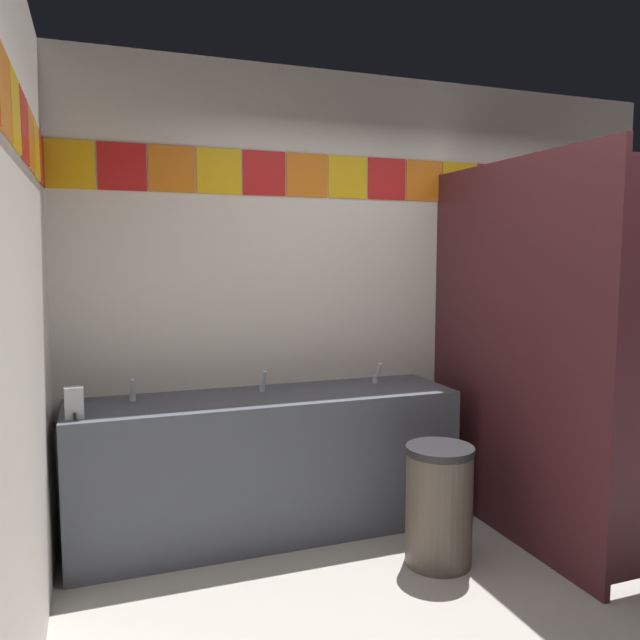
{
  "coord_description": "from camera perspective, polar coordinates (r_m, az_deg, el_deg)",
  "views": [
    {
      "loc": [
        -1.82,
        -2.18,
        1.63
      ],
      "look_at": [
        -0.68,
        0.97,
        1.29
      ],
      "focal_mm": 34.91,
      "sensor_mm": 36.0,
      "label": 1
    }
  ],
  "objects": [
    {
      "name": "faucet_right",
      "position": [
        3.99,
        5.22,
        -5.08
      ],
      "size": [
        0.04,
        0.1,
        0.14
      ],
      "color": "silver",
      "rests_on": "vanity_counter"
    },
    {
      "name": "vanity_counter",
      "position": [
        3.78,
        -4.84,
        -12.84
      ],
      "size": [
        2.24,
        0.59,
        0.83
      ],
      "color": "#4C515B",
      "rests_on": "ground_plane"
    },
    {
      "name": "soap_dispenser",
      "position": [
        3.36,
        -21.6,
        -7.06
      ],
      "size": [
        0.09,
        0.09,
        0.16
      ],
      "color": "#B7BABF",
      "rests_on": "vanity_counter"
    },
    {
      "name": "ground_plane",
      "position": [
        3.28,
        18.99,
        -24.42
      ],
      "size": [
        9.11,
        9.11,
        0.0
      ],
      "primitive_type": "plane",
      "color": "#B2ADA3"
    },
    {
      "name": "stall_divider",
      "position": [
        3.63,
        21.38,
        -3.18
      ],
      "size": [
        0.92,
        1.59,
        2.18
      ],
      "color": "#471E23",
      "rests_on": "ground_plane"
    },
    {
      "name": "faucet_center",
      "position": [
        3.74,
        -5.25,
        -5.81
      ],
      "size": [
        0.04,
        0.1,
        0.14
      ],
      "color": "silver",
      "rests_on": "vanity_counter"
    },
    {
      "name": "toilet",
      "position": [
        4.56,
        20.15,
        -11.49
      ],
      "size": [
        0.39,
        0.49,
        0.74
      ],
      "color": "white",
      "rests_on": "ground_plane"
    },
    {
      "name": "faucet_left",
      "position": [
        3.63,
        -16.8,
        -6.39
      ],
      "size": [
        0.04,
        0.1,
        0.14
      ],
      "color": "silver",
      "rests_on": "vanity_counter"
    },
    {
      "name": "wall_back",
      "position": [
        4.21,
        5.76,
        2.68
      ],
      "size": [
        4.14,
        0.09,
        2.8
      ],
      "color": "silver",
      "rests_on": "ground_plane"
    },
    {
      "name": "wall_side",
      "position": [
        2.21,
        -27.28,
        -0.74
      ],
      "size": [
        0.09,
        3.15,
        2.8
      ],
      "color": "silver",
      "rests_on": "ground_plane"
    },
    {
      "name": "trash_bin",
      "position": [
        3.51,
        10.84,
        -16.3
      ],
      "size": [
        0.36,
        0.36,
        0.64
      ],
      "color": "brown",
      "rests_on": "ground_plane"
    }
  ]
}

